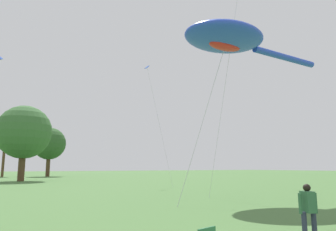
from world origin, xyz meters
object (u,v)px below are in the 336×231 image
Objects in this scene: big_show_kite at (227,39)px; small_kite_stunt_black at (150,81)px; tree_oak_right at (24,132)px; tree_pine_center at (5,140)px; person_brown_coat at (308,208)px; tree_oak_left at (49,144)px.

big_show_kite is 16.07m from small_kite_stunt_black.
tree_pine_center is at bearing 92.27° from tree_oak_right.
small_kite_stunt_black is (2.69, 15.79, 1.37)m from big_show_kite.
big_show_kite is at bearing 86.54° from small_kite_stunt_black.
tree_pine_center is 21.93m from tree_oak_right.
tree_pine_center is at bearing 23.05° from person_brown_coat.
tree_oak_right reaches higher than tree_pine_center.
tree_pine_center is 0.89× the size of tree_oak_right.
tree_pine_center is at bearing -81.67° from big_show_kite.
tree_oak_right reaches higher than person_brown_coat.
big_show_kite is 56.19m from tree_pine_center.
tree_oak_left is at bearing 70.34° from tree_oak_right.
big_show_kite is 1.46× the size of tree_pine_center.
big_show_kite reaches higher than person_brown_coat.
big_show_kite is 34.59m from tree_oak_right.
tree_pine_center is at bearing -67.74° from small_kite_stunt_black.
small_kite_stunt_black is at bearing -100.27° from big_show_kite.
tree_pine_center is 8.28m from tree_oak_left.
tree_oak_left is (-3.32, 37.92, -4.84)m from small_kite_stunt_black.
person_brown_coat is 0.16× the size of tree_pine_center.
tree_oak_left reaches higher than person_brown_coat.
person_brown_coat is at bearing -94.60° from tree_oak_left.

